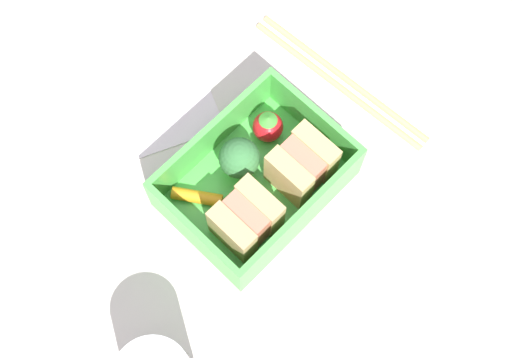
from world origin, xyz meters
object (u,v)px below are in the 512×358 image
sandwich_left (302,165)px  folded_napkin (161,102)px  sandwich_center_left (246,219)px  broccoli_floret (238,159)px  strawberry_far_left (268,126)px  chopstick_pair (341,80)px  carrot_stick_far_left (197,197)px

sandwich_left → folded_napkin: sandwich_left is taller
sandwich_center_left → broccoli_floret: (-3.59, -4.58, 0.37)cm
strawberry_far_left → folded_napkin: strawberry_far_left is taller
folded_napkin → chopstick_pair: bearing=142.0°
carrot_stick_far_left → chopstick_pair: carrot_stick_far_left is taller
sandwich_left → strawberry_far_left: size_ratio=1.49×
sandwich_left → broccoli_floret: sandwich_left is taller
sandwich_center_left → strawberry_far_left: 10.07cm
broccoli_floret → chopstick_pair: size_ratio=0.23×
sandwich_center_left → chopstick_pair: size_ratio=0.25×
strawberry_far_left → chopstick_pair: 10.34cm
sandwich_center_left → broccoli_floret: size_ratio=1.07×
sandwich_center_left → strawberry_far_left: (-8.47, -5.36, -0.97)cm
chopstick_pair → carrot_stick_far_left: bearing=-3.0°
strawberry_far_left → broccoli_floret: broccoli_floret is taller
broccoli_floret → carrot_stick_far_left: broccoli_floret is taller
sandwich_left → chopstick_pair: size_ratio=0.25×
folded_napkin → strawberry_far_left: bearing=114.5°
broccoli_floret → strawberry_far_left: bearing=-170.9°
sandwich_center_left → broccoli_floret: bearing=-128.1°
strawberry_far_left → folded_napkin: bearing=-65.5°
sandwich_left → folded_napkin: size_ratio=0.52×
strawberry_far_left → chopstick_pair: strawberry_far_left is taller
carrot_stick_far_left → sandwich_left: bearing=148.4°
sandwich_left → folded_napkin: bearing=-76.4°
sandwich_left → sandwich_center_left: size_ratio=1.00×
sandwich_left → carrot_stick_far_left: 10.49cm
sandwich_center_left → folded_napkin: sandwich_center_left is taller
chopstick_pair → strawberry_far_left: bearing=-5.7°
carrot_stick_far_left → chopstick_pair: 19.81cm
strawberry_far_left → broccoli_floret: bearing=9.1°
folded_napkin → broccoli_floret: bearing=89.8°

